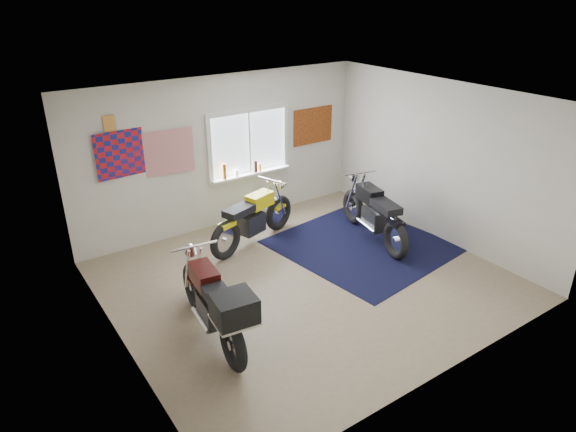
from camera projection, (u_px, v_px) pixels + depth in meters
ground at (307, 280)px, 7.71m from camera, size 5.50×5.50×0.00m
room_shell at (308, 178)px, 7.03m from camera, size 5.50×5.50×5.50m
navy_rug at (362, 245)px, 8.73m from camera, size 2.81×2.90×0.01m
window_assembly at (249, 147)px, 9.25m from camera, size 1.66×0.17×1.26m
oil_bottles at (240, 170)px, 9.22m from camera, size 0.80×0.07×0.28m
flag_display at (109, 123)px, 7.70m from camera, size 1.60×0.10×1.17m
triumph_poster at (313, 126)px, 9.93m from camera, size 0.90×0.03×0.70m
yellow_triumph at (253, 219)px, 8.64m from camera, size 1.95×0.81×1.01m
black_chrome_bike at (374, 215)px, 8.75m from camera, size 0.72×2.06×1.07m
maroon_tourer at (215, 305)px, 6.18m from camera, size 0.71×2.05×1.04m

